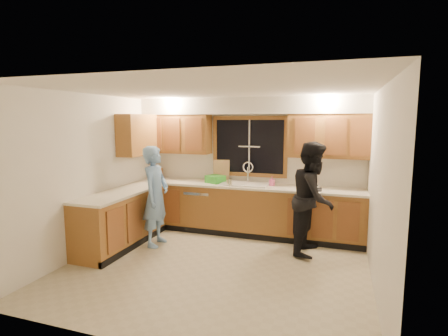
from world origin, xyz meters
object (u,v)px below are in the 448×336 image
at_px(dishwasher, 202,208).
at_px(dish_crate, 215,179).
at_px(knife_block, 160,173).
at_px(soap_bottle, 272,181).
at_px(bowl, 312,187).
at_px(sink, 245,188).
at_px(stove, 100,229).
at_px(man, 156,196).
at_px(woman, 313,198).

relative_size(dishwasher, dish_crate, 2.75).
height_order(dishwasher, knife_block, knife_block).
xyz_separation_m(knife_block, soap_bottle, (2.34, -0.10, -0.02)).
bearing_deg(dish_crate, bowl, -0.78).
relative_size(dishwasher, soap_bottle, 4.80).
bearing_deg(soap_bottle, dish_crate, -177.77).
bearing_deg(sink, stove, -134.61).
bearing_deg(soap_bottle, man, -147.58).
xyz_separation_m(sink, dishwasher, (-0.85, -0.01, -0.45)).
bearing_deg(woman, stove, 118.88).
height_order(man, soap_bottle, man).
xyz_separation_m(man, dish_crate, (0.67, 1.07, 0.15)).
bearing_deg(woman, knife_block, 83.44).
bearing_deg(bowl, dish_crate, 179.22).
bearing_deg(woman, man, 107.37).
bearing_deg(stove, soap_bottle, 39.40).
xyz_separation_m(stove, soap_bottle, (2.29, 1.88, 0.56)).
bearing_deg(woman, dishwasher, 81.68).
relative_size(woman, dish_crate, 5.93).
distance_m(man, bowl, 2.67).
relative_size(man, woman, 0.95).
height_order(man, knife_block, man).
relative_size(stove, knife_block, 4.24).
relative_size(knife_block, dish_crate, 0.71).
relative_size(dishwasher, bowl, 3.82).
relative_size(sink, man, 0.51).
xyz_separation_m(dishwasher, woman, (2.11, -0.57, 0.47)).
height_order(dishwasher, soap_bottle, soap_bottle).
bearing_deg(knife_block, soap_bottle, -45.74).
height_order(knife_block, bowl, knife_block).
height_order(woman, knife_block, woman).
bearing_deg(soap_bottle, knife_block, 177.51).
bearing_deg(bowl, sink, 179.41).
bearing_deg(bowl, stove, -148.81).
distance_m(sink, woman, 1.39).
bearing_deg(stove, sink, 45.39).
bearing_deg(man, sink, -54.01).
relative_size(man, soap_bottle, 9.79).
xyz_separation_m(woman, bowl, (-0.07, 0.58, 0.06)).
relative_size(knife_block, soap_bottle, 1.24).
relative_size(sink, bowl, 4.00).
xyz_separation_m(dishwasher, bowl, (2.04, 0.00, 0.54)).
xyz_separation_m(soap_bottle, bowl, (0.71, -0.07, -0.06)).
bearing_deg(sink, dishwasher, -179.01).
distance_m(dishwasher, knife_block, 1.19).
relative_size(dish_crate, soap_bottle, 1.74).
xyz_separation_m(sink, knife_block, (-1.85, 0.16, 0.16)).
distance_m(woman, knife_block, 3.20).
height_order(sink, knife_block, sink).
bearing_deg(knife_block, stove, -131.81).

